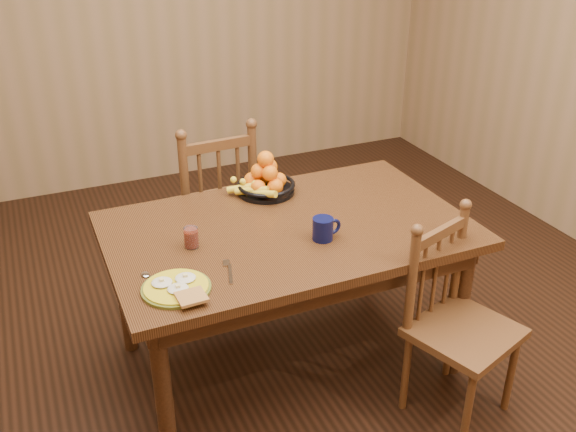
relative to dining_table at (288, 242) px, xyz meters
name	(u,v)px	position (x,y,z in m)	size (l,w,h in m)	color
room	(288,95)	(0.00, 0.00, 0.68)	(4.52, 5.02, 2.72)	black
dining_table	(288,242)	(0.00, 0.00, 0.00)	(1.60, 1.00, 0.75)	black
chair_far	(212,210)	(-0.12, 0.78, -0.17)	(0.48, 0.46, 1.02)	#4F2C17
chair_near	(457,325)	(0.54, -0.58, -0.23)	(0.51, 0.50, 0.90)	#4F2C17
breakfast_plate	(177,288)	(-0.59, -0.30, 0.10)	(0.26, 0.29, 0.04)	#59601E
fork	(229,270)	(-0.37, -0.25, 0.09)	(0.06, 0.18, 0.00)	silver
spoon	(148,277)	(-0.67, -0.18, 0.09)	(0.04, 0.16, 0.01)	silver
coffee_mug	(324,228)	(0.09, -0.17, 0.14)	(0.13, 0.09, 0.10)	black
juice_glass	(191,238)	(-0.45, -0.01, 0.13)	(0.06, 0.06, 0.09)	silver
fruit_bowl	(265,181)	(0.03, 0.36, 0.15)	(0.32, 0.32, 0.22)	black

